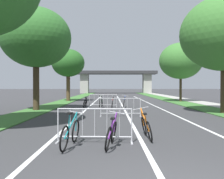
{
  "coord_description": "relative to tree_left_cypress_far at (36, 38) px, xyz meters",
  "views": [
    {
      "loc": [
        -0.92,
        -3.55,
        1.72
      ],
      "look_at": [
        -0.93,
        16.6,
        1.45
      ],
      "focal_mm": 38.51,
      "sensor_mm": 36.0,
      "label": 1
    }
  ],
  "objects": [
    {
      "name": "bicycle_red_6",
      "position": [
        5.4,
        2.6,
        -4.8
      ],
      "size": [
        0.43,
        1.58,
        0.87
      ],
      "rotation": [
        0.0,
        0.0,
        -0.0
      ],
      "color": "black",
      "rests_on": "ground"
    },
    {
      "name": "tree_right_maple_mid",
      "position": [
        12.4,
        -1.93,
        -0.15
      ],
      "size": [
        5.46,
        5.46,
        7.33
      ],
      "color": "#3D2D1E",
      "rests_on": "ground"
    },
    {
      "name": "grass_verge_right",
      "position": [
        12.51,
        13.76,
        -5.11
      ],
      "size": [
        2.13,
        66.45,
        0.05
      ],
      "primitive_type": "cube",
      "color": "#386B2D",
      "rests_on": "ground"
    },
    {
      "name": "tree_left_pine_far",
      "position": [
        0.34,
        10.58,
        -0.77
      ],
      "size": [
        3.75,
        3.75,
        5.99
      ],
      "color": "#4C3823",
      "rests_on": "ground"
    },
    {
      "name": "bicycle_purple_0",
      "position": [
        5.35,
        -10.18,
        -4.77
      ],
      "size": [
        0.61,
        1.64,
        0.98
      ],
      "rotation": [
        0.0,
        0.0,
        -0.16
      ],
      "color": "black",
      "rests_on": "ground"
    },
    {
      "name": "lane_stripe_center",
      "position": [
        6.29,
        5.79,
        -5.14
      ],
      "size": [
        0.14,
        38.44,
        0.01
      ],
      "primitive_type": "cube",
      "color": "silver",
      "rests_on": "ground"
    },
    {
      "name": "lane_stripe_left_lane",
      "position": [
        3.46,
        5.79,
        -5.14
      ],
      "size": [
        0.14,
        38.44,
        0.01
      ],
      "primitive_type": "cube",
      "color": "silver",
      "rests_on": "ground"
    },
    {
      "name": "tree_left_cypress_far",
      "position": [
        0.0,
        0.0,
        0.0
      ],
      "size": [
        4.94,
        4.94,
        7.26
      ],
      "color": "#3D2D1E",
      "rests_on": "ground"
    },
    {
      "name": "bicycle_green_2",
      "position": [
        4.45,
        3.55,
        -4.76
      ],
      "size": [
        0.52,
        1.74,
        0.98
      ],
      "rotation": [
        0.0,
        0.0,
        -0.07
      ],
      "color": "black",
      "rests_on": "ground"
    },
    {
      "name": "sidewalk_path_right",
      "position": [
        14.57,
        13.76,
        -5.1
      ],
      "size": [
        1.98,
        66.45,
        0.08
      ],
      "primitive_type": "cube",
      "color": "#9E9B93",
      "rests_on": "ground"
    },
    {
      "name": "crowd_barrier_nearest",
      "position": [
        4.84,
        -9.68,
        -4.62
      ],
      "size": [
        2.33,
        0.54,
        1.05
      ],
      "rotation": [
        0.0,
        0.0,
        -0.04
      ],
      "color": "#ADADB2",
      "rests_on": "ground"
    },
    {
      "name": "crowd_barrier_second",
      "position": [
        5.86,
        -3.35,
        -4.62
      ],
      "size": [
        2.32,
        0.48,
        1.05
      ],
      "rotation": [
        0.0,
        0.0,
        -0.02
      ],
      "color": "#ADADB2",
      "rests_on": "ground"
    },
    {
      "name": "tree_right_oak_near",
      "position": [
        12.97,
        9.55,
        -0.62
      ],
      "size": [
        4.71,
        4.71,
        6.53
      ],
      "color": "#3D2D1E",
      "rests_on": "ground"
    },
    {
      "name": "bicycle_teal_4",
      "position": [
        4.19,
        -10.19,
        -4.75
      ],
      "size": [
        0.5,
        1.79,
        1.02
      ],
      "rotation": [
        0.0,
        0.0,
        -0.12
      ],
      "color": "black",
      "rests_on": "ground"
    },
    {
      "name": "lane_stripe_right_lane",
      "position": [
        9.12,
        5.79,
        -5.14
      ],
      "size": [
        0.14,
        38.44,
        0.01
      ],
      "primitive_type": "cube",
      "color": "silver",
      "rests_on": "ground"
    },
    {
      "name": "bicycle_blue_1",
      "position": [
        6.34,
        2.5,
        -4.78
      ],
      "size": [
        0.55,
        1.74,
        1.0
      ],
      "rotation": [
        0.0,
        0.0,
        -0.06
      ],
      "color": "black",
      "rests_on": "ground"
    },
    {
      "name": "bicycle_white_7",
      "position": [
        4.42,
        2.55,
        -4.76
      ],
      "size": [
        0.46,
        1.77,
        0.99
      ],
      "rotation": [
        0.0,
        0.0,
        0.12
      ],
      "color": "black",
      "rests_on": "ground"
    },
    {
      "name": "bicycle_black_5",
      "position": [
        3.18,
        2.61,
        -4.79
      ],
      "size": [
        0.47,
        1.6,
        0.9
      ],
      "rotation": [
        0.0,
        0.0,
        -0.06
      ],
      "color": "black",
      "rests_on": "ground"
    },
    {
      "name": "grass_verge_left",
      "position": [
        0.07,
        13.76,
        -5.11
      ],
      "size": [
        2.13,
        66.45,
        0.05
      ],
      "primitive_type": "cube",
      "color": "#386B2D",
      "rests_on": "ground"
    },
    {
      "name": "crowd_barrier_third",
      "position": [
        4.64,
        2.98,
        -4.62
      ],
      "size": [
        2.33,
        0.55,
        1.05
      ],
      "rotation": [
        0.0,
        0.0,
        -0.05
      ],
      "color": "#ADADB2",
      "rests_on": "ground"
    },
    {
      "name": "overpass_bridge",
      "position": [
        6.29,
        41.49,
        -1.21
      ],
      "size": [
        19.72,
        4.2,
        5.43
      ],
      "color": "#2D2D30",
      "rests_on": "ground"
    },
    {
      "name": "bicycle_orange_3",
      "position": [
        6.5,
        -9.1,
        -4.77
      ],
      "size": [
        0.55,
        1.68,
        1.02
      ],
      "rotation": [
        0.0,
        0.0,
        0.03
      ],
      "color": "black",
      "rests_on": "ground"
    }
  ]
}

